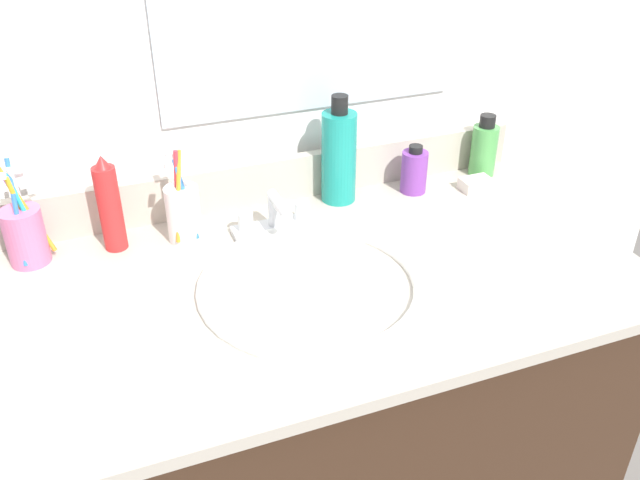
# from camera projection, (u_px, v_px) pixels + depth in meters

# --- Properties ---
(vanity_cabinet) EXTENTS (1.03, 0.55, 0.80)m
(vanity_cabinet) POSITION_uv_depth(u_px,v_px,m) (325.00, 447.00, 1.37)
(vanity_cabinet) COLOR #382316
(vanity_cabinet) RESTS_ON ground_plane
(countertop) EXTENTS (1.07, 0.60, 0.02)m
(countertop) POSITION_uv_depth(u_px,v_px,m) (326.00, 279.00, 1.15)
(countertop) COLOR #B2A899
(countertop) RESTS_ON vanity_cabinet
(backsplash) EXTENTS (1.07, 0.02, 0.09)m
(backsplash) POSITION_uv_depth(u_px,v_px,m) (273.00, 180.00, 1.35)
(backsplash) COLOR #B2A899
(backsplash) RESTS_ON countertop
(back_wall) EXTENTS (2.17, 0.04, 1.30)m
(back_wall) POSITION_uv_depth(u_px,v_px,m) (268.00, 257.00, 1.52)
(back_wall) COLOR white
(back_wall) RESTS_ON ground_plane
(sink_basin) EXTENTS (0.38, 0.38, 0.11)m
(sink_basin) POSITION_uv_depth(u_px,v_px,m) (312.00, 302.00, 1.13)
(sink_basin) COLOR white
(sink_basin) RESTS_ON countertop
(faucet) EXTENTS (0.16, 0.10, 0.08)m
(faucet) POSITION_uv_depth(u_px,v_px,m) (275.00, 219.00, 1.25)
(faucet) COLOR silver
(faucet) RESTS_ON countertop
(bottle_cream_purple) EXTENTS (0.05, 0.05, 0.10)m
(bottle_cream_purple) POSITION_uv_depth(u_px,v_px,m) (414.00, 171.00, 1.39)
(bottle_cream_purple) COLOR #7A3899
(bottle_cream_purple) RESTS_ON countertop
(bottle_spray_red) EXTENTS (0.04, 0.04, 0.18)m
(bottle_spray_red) POSITION_uv_depth(u_px,v_px,m) (110.00, 206.00, 1.18)
(bottle_spray_red) COLOR red
(bottle_spray_red) RESTS_ON countertop
(bottle_toner_green) EXTENTS (0.06, 0.06, 0.13)m
(bottle_toner_green) POSITION_uv_depth(u_px,v_px,m) (484.00, 148.00, 1.45)
(bottle_toner_green) COLOR #4C9E4C
(bottle_toner_green) RESTS_ON countertop
(bottle_mouthwash_teal) EXTENTS (0.07, 0.07, 0.22)m
(bottle_mouthwash_teal) POSITION_uv_depth(u_px,v_px,m) (339.00, 156.00, 1.33)
(bottle_mouthwash_teal) COLOR teal
(bottle_mouthwash_teal) RESTS_ON countertop
(cup_pink) EXTENTS (0.08, 0.09, 0.19)m
(cup_pink) POSITION_uv_depth(u_px,v_px,m) (25.00, 232.00, 1.15)
(cup_pink) COLOR #D16693
(cup_pink) RESTS_ON countertop
(cup_white_ceramic) EXTENTS (0.06, 0.07, 0.18)m
(cup_white_ceramic) POSITION_uv_depth(u_px,v_px,m) (183.00, 212.00, 1.22)
(cup_white_ceramic) COLOR white
(cup_white_ceramic) RESTS_ON countertop
(soap_bar) EXTENTS (0.06, 0.04, 0.02)m
(soap_bar) POSITION_uv_depth(u_px,v_px,m) (476.00, 184.00, 1.41)
(soap_bar) COLOR white
(soap_bar) RESTS_ON countertop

